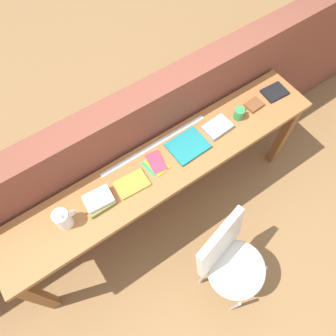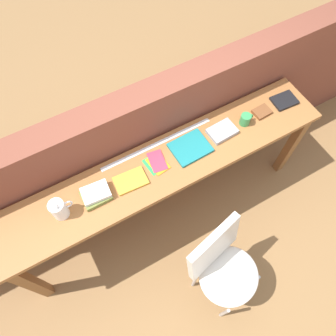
# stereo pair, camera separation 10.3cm
# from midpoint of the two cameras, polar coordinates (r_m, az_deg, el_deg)

# --- Properties ---
(ground_plane) EXTENTS (40.00, 40.00, 0.00)m
(ground_plane) POSITION_cam_midpoint_polar(r_m,az_deg,el_deg) (3.01, 1.79, -11.67)
(ground_plane) COLOR olive
(brick_wall_back) EXTENTS (6.00, 0.20, 1.26)m
(brick_wall_back) POSITION_cam_midpoint_polar(r_m,az_deg,el_deg) (2.65, -5.94, 3.29)
(brick_wall_back) COLOR brown
(brick_wall_back) RESTS_ON ground
(sideboard) EXTENTS (2.50, 0.44, 0.88)m
(sideboard) POSITION_cam_midpoint_polar(r_m,az_deg,el_deg) (2.41, -1.90, -0.99)
(sideboard) COLOR #996033
(sideboard) RESTS_ON ground
(chair_white_moulded) EXTENTS (0.53, 0.54, 0.89)m
(chair_white_moulded) POSITION_cam_midpoint_polar(r_m,az_deg,el_deg) (2.44, 9.61, -15.63)
(chair_white_moulded) COLOR silver
(chair_white_moulded) RESTS_ON ground
(pitcher_white) EXTENTS (0.14, 0.10, 0.18)m
(pitcher_white) POSITION_cam_midpoint_polar(r_m,az_deg,el_deg) (2.15, -19.13, -8.45)
(pitcher_white) COLOR white
(pitcher_white) RESTS_ON sideboard
(book_stack_leftmost) EXTENTS (0.19, 0.15, 0.06)m
(book_stack_leftmost) POSITION_cam_midpoint_polar(r_m,az_deg,el_deg) (2.19, -13.33, -5.61)
(book_stack_leftmost) COLOR olive
(book_stack_leftmost) RESTS_ON sideboard
(magazine_cycling) EXTENTS (0.23, 0.16, 0.02)m
(magazine_cycling) POSITION_cam_midpoint_polar(r_m,az_deg,el_deg) (2.22, -7.62, -2.82)
(magazine_cycling) COLOR gold
(magazine_cycling) RESTS_ON sideboard
(pamphlet_pile_colourful) EXTENTS (0.16, 0.20, 0.01)m
(pamphlet_pile_colourful) POSITION_cam_midpoint_polar(r_m,az_deg,el_deg) (2.28, -3.43, 0.66)
(pamphlet_pile_colourful) COLOR green
(pamphlet_pile_colourful) RESTS_ON sideboard
(book_open_centre) EXTENTS (0.27, 0.23, 0.02)m
(book_open_centre) POSITION_cam_midpoint_polar(r_m,az_deg,el_deg) (2.35, 2.21, 3.82)
(book_open_centre) COLOR #19757A
(book_open_centre) RESTS_ON sideboard
(book_grey_hardcover) EXTENTS (0.21, 0.15, 0.03)m
(book_grey_hardcover) POSITION_cam_midpoint_polar(r_m,az_deg,el_deg) (2.45, 7.41, 7.02)
(book_grey_hardcover) COLOR #9E9EA3
(book_grey_hardcover) RESTS_ON sideboard
(mug) EXTENTS (0.11, 0.08, 0.09)m
(mug) POSITION_cam_midpoint_polar(r_m,az_deg,el_deg) (2.51, 11.16, 9.25)
(mug) COLOR #338C4C
(mug) RESTS_ON sideboard
(leather_journal_brown) EXTENTS (0.13, 0.11, 0.02)m
(leather_journal_brown) POSITION_cam_midpoint_polar(r_m,az_deg,el_deg) (2.63, 13.68, 10.60)
(leather_journal_brown) COLOR brown
(leather_journal_brown) RESTS_ON sideboard
(book_repair_rightmost) EXTENTS (0.20, 0.16, 0.02)m
(book_repair_rightmost) POSITION_cam_midpoint_polar(r_m,az_deg,el_deg) (2.76, 17.05, 12.48)
(book_repair_rightmost) COLOR black
(book_repair_rightmost) RESTS_ON sideboard
(ruler_metal_back_edge) EXTENTS (0.88, 0.03, 0.00)m
(ruler_metal_back_edge) POSITION_cam_midpoint_polar(r_m,az_deg,el_deg) (2.37, -3.64, 3.99)
(ruler_metal_back_edge) COLOR silver
(ruler_metal_back_edge) RESTS_ON sideboard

